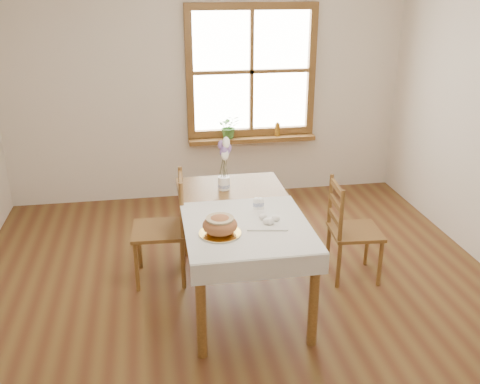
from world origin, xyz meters
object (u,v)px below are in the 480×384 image
at_px(chair_right, 355,230).
at_px(flower_vase, 224,184).
at_px(chair_left, 159,228).
at_px(bread_plate, 220,233).
at_px(dining_table, 240,220).

distance_m(chair_right, flower_vase, 1.18).
distance_m(chair_left, flower_vase, 0.66).
bearing_deg(chair_right, flower_vase, 77.79).
xyz_separation_m(chair_right, bread_plate, (-1.22, -0.52, 0.33)).
relative_size(chair_right, flower_vase, 7.88).
distance_m(dining_table, flower_vase, 0.46).
height_order(chair_left, bread_plate, chair_left).
bearing_deg(dining_table, chair_right, 6.07).
bearing_deg(chair_left, flower_vase, 100.72).
xyz_separation_m(chair_left, chair_right, (1.64, -0.24, -0.03)).
relative_size(chair_left, chair_right, 1.07).
bearing_deg(bread_plate, dining_table, 62.88).
bearing_deg(chair_right, chair_left, 85.98).
relative_size(bread_plate, flower_vase, 2.56).
xyz_separation_m(dining_table, bread_plate, (-0.21, -0.41, 0.10)).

